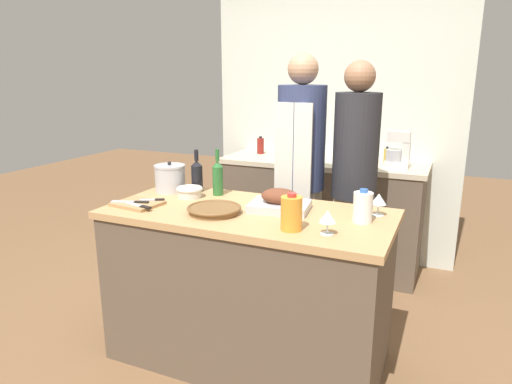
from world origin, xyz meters
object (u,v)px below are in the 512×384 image
object	(u,v)px
wine_glass_left	(328,217)
condiment_bottle_short	(387,156)
stock_pot	(170,178)
person_cook_guest	(354,177)
juice_jug	(291,213)
person_cook_aproned	(300,169)
milk_jug	(363,207)
wine_glass_right	(379,200)
mixing_bowl	(190,192)
stand_mixer	(398,153)
knife_bread	(153,200)
condiment_bottle_tall	(260,146)
knife_paring	(139,206)
wine_bottle_dark	(218,177)
roasting_pan	(280,202)
wicker_basket	(214,209)
cutting_board	(138,204)
wine_bottle_green	(197,175)

from	to	relation	value
wine_glass_left	condiment_bottle_short	world-z (taller)	condiment_bottle_short
stock_pot	person_cook_guest	bearing A→B (deg)	31.03
juice_jug	person_cook_aproned	world-z (taller)	person_cook_aproned
milk_jug	wine_glass_right	xyz separation A→B (m)	(0.06, 0.15, 0.01)
wine_glass_right	condiment_bottle_short	world-z (taller)	condiment_bottle_short
mixing_bowl	stand_mixer	size ratio (longest dim) A/B	0.57
person_cook_guest	milk_jug	bearing A→B (deg)	-77.24
milk_jug	person_cook_aproned	xyz separation A→B (m)	(-0.58, 0.76, 0.00)
stand_mixer	knife_bread	bearing A→B (deg)	-128.11
mixing_bowl	condiment_bottle_tall	distance (m)	1.50
wine_glass_right	juice_jug	bearing A→B (deg)	-130.26
stock_pot	knife_paring	world-z (taller)	stock_pot
milk_jug	wine_glass_right	bearing A→B (deg)	69.58
wine_glass_left	condiment_bottle_short	size ratio (longest dim) A/B	0.82
condiment_bottle_tall	milk_jug	bearing A→B (deg)	-51.60
knife_paring	condiment_bottle_short	xyz separation A→B (m)	(1.08, 1.77, 0.07)
mixing_bowl	wine_bottle_dark	distance (m)	0.19
knife_bread	condiment_bottle_short	world-z (taller)	condiment_bottle_short
mixing_bowl	person_cook_aproned	world-z (taller)	person_cook_aproned
condiment_bottle_short	person_cook_aproned	size ratio (longest dim) A/B	0.08
milk_jug	knife_bread	xyz separation A→B (m)	(-1.19, -0.14, -0.06)
stock_pot	knife_bread	size ratio (longest dim) A/B	1.41
person_cook_guest	wine_glass_left	bearing A→B (deg)	-87.08
wine_glass_left	person_cook_aproned	distance (m)	1.11
stand_mixer	wine_bottle_dark	bearing A→B (deg)	-127.94
knife_paring	roasting_pan	bearing A→B (deg)	22.43
wine_glass_right	roasting_pan	bearing A→B (deg)	-166.62
juice_jug	condiment_bottle_short	size ratio (longest dim) A/B	1.28
condiment_bottle_short	person_cook_guest	distance (m)	0.73
stock_pot	knife_paring	distance (m)	0.43
milk_jug	person_cook_aproned	distance (m)	0.95
juice_jug	knife_bread	xyz separation A→B (m)	(-0.90, 0.12, -0.06)
roasting_pan	wine_bottle_dark	distance (m)	0.50
milk_jug	knife_paring	xyz separation A→B (m)	(-1.18, -0.27, -0.06)
condiment_bottle_tall	wine_glass_right	bearing A→B (deg)	-47.53
stock_pot	mixing_bowl	world-z (taller)	stock_pot
wicker_basket	wine_glass_left	xyz separation A→B (m)	(0.65, -0.08, 0.06)
mixing_bowl	condiment_bottle_tall	world-z (taller)	condiment_bottle_tall
cutting_board	juice_jug	size ratio (longest dim) A/B	1.51
milk_jug	knife_paring	world-z (taller)	milk_jug
mixing_bowl	wine_glass_left	xyz separation A→B (m)	(0.95, -0.32, 0.05)
stock_pot	wine_bottle_green	world-z (taller)	wine_bottle_green
stock_pot	wine_glass_right	xyz separation A→B (m)	(1.31, 0.01, 0.00)
stand_mixer	wine_glass_right	bearing A→B (deg)	-87.30
roasting_pan	wine_glass_left	size ratio (longest dim) A/B	2.96
condiment_bottle_tall	person_cook_guest	xyz separation A→B (m)	(1.02, -0.78, -0.04)
stock_pot	milk_jug	world-z (taller)	stock_pot
wine_glass_left	stock_pot	bearing A→B (deg)	161.01
roasting_pan	knife_paring	world-z (taller)	roasting_pan
knife_bread	condiment_bottle_tall	distance (m)	1.69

